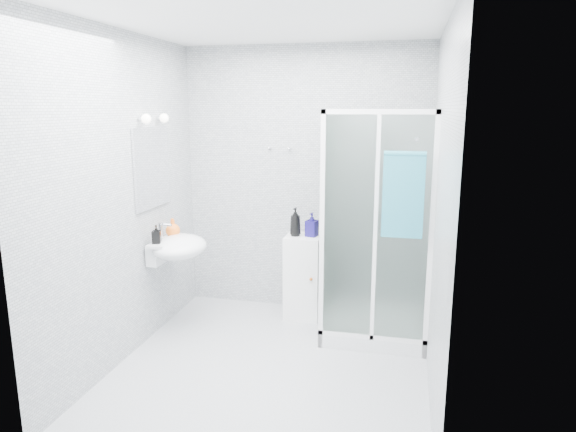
% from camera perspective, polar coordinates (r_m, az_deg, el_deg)
% --- Properties ---
extents(room, '(2.40, 2.60, 2.60)m').
position_cam_1_polar(room, '(3.80, -1.93, 1.18)').
color(room, '#B8BCBE').
rests_on(room, ground).
extents(shower_enclosure, '(0.90, 0.95, 2.00)m').
position_cam_1_polar(shower_enclosure, '(4.65, 8.70, -7.81)').
color(shower_enclosure, white).
rests_on(shower_enclosure, ground).
extents(wall_basin, '(0.46, 0.56, 0.35)m').
position_cam_1_polar(wall_basin, '(4.66, -12.23, -3.41)').
color(wall_basin, white).
rests_on(wall_basin, ground).
extents(mirror, '(0.02, 0.60, 0.70)m').
position_cam_1_polar(mirror, '(4.62, -14.86, 5.22)').
color(mirror, white).
rests_on(mirror, room).
extents(vanity_lights, '(0.10, 0.40, 0.08)m').
position_cam_1_polar(vanity_lights, '(4.57, -14.58, 10.45)').
color(vanity_lights, silver).
rests_on(vanity_lights, room).
extents(wall_hooks, '(0.23, 0.06, 0.03)m').
position_cam_1_polar(wall_hooks, '(5.03, -1.00, 7.50)').
color(wall_hooks, silver).
rests_on(wall_hooks, room).
extents(storage_cabinet, '(0.34, 0.36, 0.81)m').
position_cam_1_polar(storage_cabinet, '(5.00, 1.72, -6.74)').
color(storage_cabinet, white).
rests_on(storage_cabinet, ground).
extents(hand_towel, '(0.31, 0.05, 0.67)m').
position_cam_1_polar(hand_towel, '(4.02, 12.69, 2.51)').
color(hand_towel, teal).
rests_on(hand_towel, shower_enclosure).
extents(shampoo_bottle_a, '(0.12, 0.12, 0.27)m').
position_cam_1_polar(shampoo_bottle_a, '(4.85, 0.82, -0.66)').
color(shampoo_bottle_a, black).
rests_on(shampoo_bottle_a, storage_cabinet).
extents(shampoo_bottle_b, '(0.12, 0.13, 0.23)m').
position_cam_1_polar(shampoo_bottle_b, '(4.85, 2.67, -0.96)').
color(shampoo_bottle_b, '#150E56').
rests_on(shampoo_bottle_b, storage_cabinet).
extents(soap_dispenser_orange, '(0.14, 0.14, 0.17)m').
position_cam_1_polar(soap_dispenser_orange, '(4.76, -12.68, -1.27)').
color(soap_dispenser_orange, orange).
rests_on(soap_dispenser_orange, wall_basin).
extents(soap_dispenser_black, '(0.09, 0.09, 0.16)m').
position_cam_1_polar(soap_dispenser_black, '(4.56, -14.41, -1.97)').
color(soap_dispenser_black, black).
rests_on(soap_dispenser_black, wall_basin).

